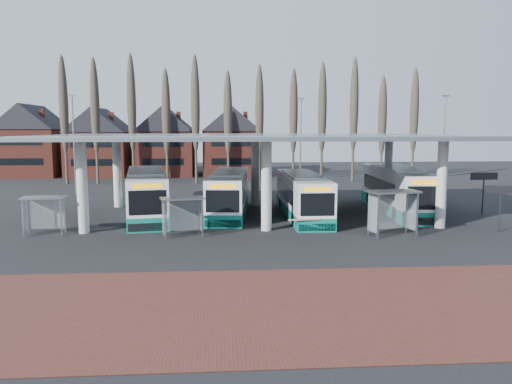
{
  "coord_description": "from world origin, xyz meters",
  "views": [
    {
      "loc": [
        -2.97,
        -30.28,
        6.81
      ],
      "look_at": [
        -0.38,
        7.0,
        2.03
      ],
      "focal_mm": 35.0,
      "sensor_mm": 36.0,
      "label": 1
    }
  ],
  "objects": [
    {
      "name": "ground",
      "position": [
        0.0,
        0.0,
        0.0
      ],
      "size": [
        140.0,
        140.0,
        0.0
      ],
      "primitive_type": "plane",
      "color": "black",
      "rests_on": "ground"
    },
    {
      "name": "bus_1",
      "position": [
        -2.38,
        9.4,
        1.61
      ],
      "size": [
        3.69,
        12.5,
        3.42
      ],
      "rotation": [
        0.0,
        0.0,
        -0.09
      ],
      "color": "white",
      "rests_on": "ground"
    },
    {
      "name": "lamp_post_c",
      "position": [
        20.0,
        20.0,
        5.34
      ],
      "size": [
        0.8,
        0.16,
        10.17
      ],
      "color": "slate",
      "rests_on": "ground"
    },
    {
      "name": "bus_0",
      "position": [
        -8.82,
        8.7,
        1.71
      ],
      "size": [
        4.79,
        13.31,
        3.62
      ],
      "rotation": [
        0.0,
        0.0,
        0.16
      ],
      "color": "white",
      "rests_on": "ground"
    },
    {
      "name": "lamp_post_a",
      "position": [
        -18.0,
        22.0,
        5.34
      ],
      "size": [
        0.8,
        0.16,
        10.17
      ],
      "color": "slate",
      "rests_on": "ground"
    },
    {
      "name": "info_sign_0",
      "position": [
        15.33,
        0.94,
        2.58
      ],
      "size": [
        2.04,
        0.55,
        3.07
      ],
      "rotation": [
        0.0,
        0.0,
        -0.21
      ],
      "color": "black",
      "rests_on": "ground"
    },
    {
      "name": "bus_3",
      "position": [
        11.38,
        9.56,
        1.73
      ],
      "size": [
        3.47,
        13.32,
        3.67
      ],
      "rotation": [
        0.0,
        0.0,
        -0.05
      ],
      "color": "white",
      "rests_on": "ground"
    },
    {
      "name": "bus_2",
      "position": [
        3.24,
        7.62,
        1.59
      ],
      "size": [
        2.66,
        12.14,
        3.37
      ],
      "rotation": [
        0.0,
        0.0,
        0.0
      ],
      "color": "white",
      "rests_on": "ground"
    },
    {
      "name": "poplar_row",
      "position": [
        0.0,
        33.0,
        8.78
      ],
      "size": [
        45.1,
        1.1,
        14.5
      ],
      "color": "#473D33",
      "rests_on": "ground"
    },
    {
      "name": "barrier",
      "position": [
        2.36,
        1.49,
        0.81
      ],
      "size": [
        2.1,
        0.65,
        1.05
      ],
      "rotation": [
        0.0,
        0.0,
        0.08
      ],
      "color": "black",
      "rests_on": "ground"
    },
    {
      "name": "townhouse_row",
      "position": [
        -15.75,
        44.0,
        5.94
      ],
      "size": [
        36.8,
        10.3,
        12.25
      ],
      "color": "maroon",
      "rests_on": "ground"
    },
    {
      "name": "shelter_2",
      "position": [
        7.81,
        0.33,
        2.12
      ],
      "size": [
        3.35,
        2.08,
        2.91
      ],
      "rotation": [
        0.0,
        0.0,
        0.17
      ],
      "color": "gray",
      "rests_on": "ground"
    },
    {
      "name": "info_sign_1",
      "position": [
        17.64,
        7.38,
        2.81
      ],
      "size": [
        2.26,
        0.31,
        3.36
      ],
      "rotation": [
        0.0,
        0.0,
        0.08
      ],
      "color": "black",
      "rests_on": "ground"
    },
    {
      "name": "station_canopy",
      "position": [
        0.0,
        8.0,
        5.68
      ],
      "size": [
        32.0,
        16.0,
        6.34
      ],
      "color": "#BABAB5",
      "rests_on": "ground"
    },
    {
      "name": "brick_strip",
      "position": [
        0.0,
        -12.0,
        0.01
      ],
      "size": [
        70.0,
        10.0,
        0.03
      ],
      "primitive_type": "cube",
      "color": "#582A23",
      "rests_on": "ground"
    },
    {
      "name": "lamp_post_b",
      "position": [
        6.0,
        26.0,
        5.34
      ],
      "size": [
        0.8,
        0.16,
        10.17
      ],
      "color": "slate",
      "rests_on": "ground"
    },
    {
      "name": "shelter_1",
      "position": [
        -5.48,
        1.02,
        1.82
      ],
      "size": [
        2.93,
        1.93,
        2.5
      ],
      "rotation": [
        0.0,
        0.0,
        0.23
      ],
      "color": "gray",
      "rests_on": "ground"
    },
    {
      "name": "shelter_0",
      "position": [
        -14.36,
        2.22,
        1.8
      ],
      "size": [
        2.76,
        1.54,
        2.47
      ],
      "rotation": [
        0.0,
        0.0,
        0.08
      ],
      "color": "gray",
      "rests_on": "ground"
    }
  ]
}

